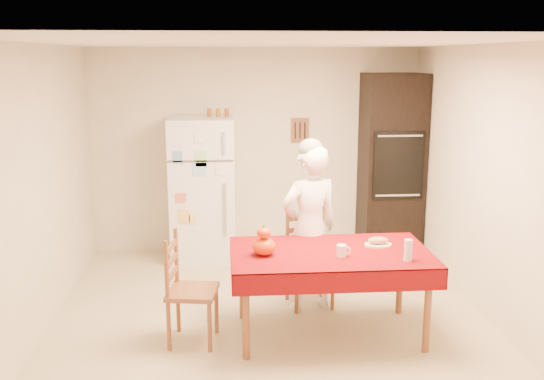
{
  "coord_description": "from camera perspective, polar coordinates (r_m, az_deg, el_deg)",
  "views": [
    {
      "loc": [
        -0.39,
        -5.17,
        2.38
      ],
      "look_at": [
        0.04,
        0.2,
        1.2
      ],
      "focal_mm": 40.0,
      "sensor_mm": 36.0,
      "label": 1
    }
  ],
  "objects": [
    {
      "name": "spice_jar_right",
      "position": [
        7.12,
        -4.28,
        7.27
      ],
      "size": [
        0.05,
        0.05,
        0.1
      ],
      "primitive_type": "cylinder",
      "color": "brown",
      "rests_on": "refrigerator"
    },
    {
      "name": "dining_table",
      "position": [
        5.23,
        5.5,
        -6.48
      ],
      "size": [
        1.7,
        1.0,
        0.76
      ],
      "color": "brown",
      "rests_on": "floor"
    },
    {
      "name": "bread_plate",
      "position": [
        5.41,
        9.95,
        -5.11
      ],
      "size": [
        0.24,
        0.24,
        0.02
      ],
      "primitive_type": "cylinder",
      "color": "white",
      "rests_on": "dining_table"
    },
    {
      "name": "wine_glass",
      "position": [
        5.06,
        12.7,
        -5.53
      ],
      "size": [
        0.07,
        0.07,
        0.18
      ],
      "primitive_type": "cylinder",
      "color": "silver",
      "rests_on": "dining_table"
    },
    {
      "name": "chair_far",
      "position": [
        5.95,
        3.4,
        -5.97
      ],
      "size": [
        0.48,
        0.46,
        0.95
      ],
      "rotation": [
        0.0,
        0.0,
        0.16
      ],
      "color": "brown",
      "rests_on": "floor"
    },
    {
      "name": "pumpkin_lower",
      "position": [
        5.07,
        -0.76,
        -5.34
      ],
      "size": [
        0.2,
        0.2,
        0.15
      ],
      "primitive_type": "ellipsoid",
      "color": "#D14004",
      "rests_on": "dining_table"
    },
    {
      "name": "room_shell",
      "position": [
        5.24,
        -0.25,
        4.06
      ],
      "size": [
        4.02,
        4.52,
        2.51
      ],
      "color": "beige",
      "rests_on": "ground"
    },
    {
      "name": "spice_jar_mid",
      "position": [
        7.12,
        -5.1,
        7.26
      ],
      "size": [
        0.05,
        0.05,
        0.1
      ],
      "primitive_type": "cylinder",
      "color": "#8F5F1A",
      "rests_on": "refrigerator"
    },
    {
      "name": "pumpkin_upper",
      "position": [
        5.04,
        -0.76,
        -4.03
      ],
      "size": [
        0.12,
        0.12,
        0.09
      ],
      "primitive_type": "ellipsoid",
      "color": "#E05505",
      "rests_on": "pumpkin_lower"
    },
    {
      "name": "coffee_mug",
      "position": [
        5.07,
        6.56,
        -5.7
      ],
      "size": [
        0.08,
        0.08,
        0.1
      ],
      "primitive_type": "cylinder",
      "color": "white",
      "rests_on": "dining_table"
    },
    {
      "name": "spice_jar_left",
      "position": [
        7.13,
        -5.92,
        7.24
      ],
      "size": [
        0.05,
        0.05,
        0.1
      ],
      "primitive_type": "cylinder",
      "color": "brown",
      "rests_on": "refrigerator"
    },
    {
      "name": "chair_left",
      "position": [
        5.2,
        -8.21,
        -8.85
      ],
      "size": [
        0.46,
        0.47,
        0.95
      ],
      "rotation": [
        0.0,
        0.0,
        1.43
      ],
      "color": "brown",
      "rests_on": "floor"
    },
    {
      "name": "refrigerator",
      "position": [
        7.21,
        -6.55,
        0.06
      ],
      "size": [
        0.75,
        0.74,
        1.7
      ],
      "color": "white",
      "rests_on": "floor"
    },
    {
      "name": "oven_cabinet",
      "position": [
        7.49,
        11.14,
        2.31
      ],
      "size": [
        0.7,
        0.62,
        2.2
      ],
      "color": "black",
      "rests_on": "floor"
    },
    {
      "name": "bread_loaf",
      "position": [
        5.4,
        9.96,
        -4.7
      ],
      "size": [
        0.18,
        0.1,
        0.06
      ],
      "primitive_type": "ellipsoid",
      "color": "#9E774D",
      "rests_on": "bread_plate"
    },
    {
      "name": "floor",
      "position": [
        5.7,
        -0.24,
        -12.29
      ],
      "size": [
        4.5,
        4.5,
        0.0
      ],
      "primitive_type": "plane",
      "color": "#C9B791",
      "rests_on": "ground"
    },
    {
      "name": "seated_woman",
      "position": [
        5.72,
        3.57,
        -3.68
      ],
      "size": [
        0.67,
        0.55,
        1.6
      ],
      "primitive_type": "imported",
      "rotation": [
        0.0,
        0.0,
        3.46
      ],
      "color": "white",
      "rests_on": "floor"
    }
  ]
}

